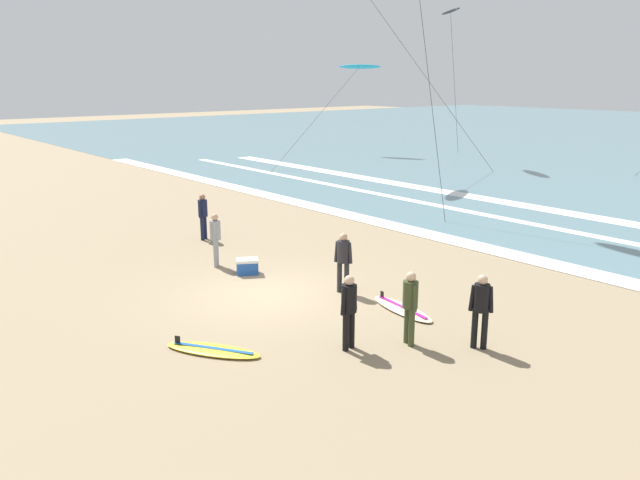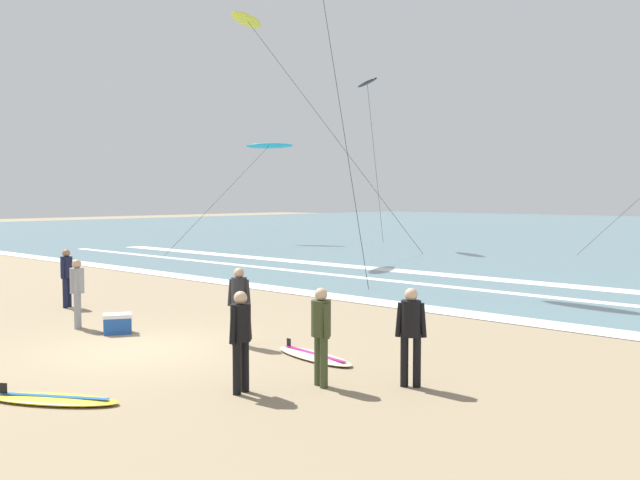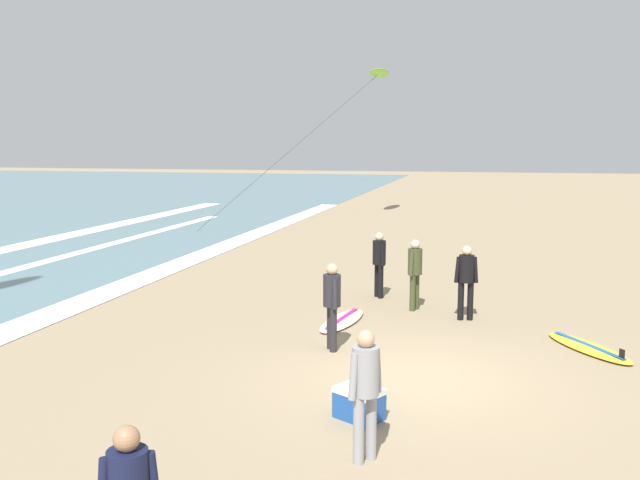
{
  "view_description": "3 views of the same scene",
  "coord_description": "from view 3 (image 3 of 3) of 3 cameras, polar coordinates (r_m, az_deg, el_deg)",
  "views": [
    {
      "loc": [
        12.92,
        -8.9,
        5.48
      ],
      "look_at": [
        0.43,
        1.42,
        1.31
      ],
      "focal_mm": 35.67,
      "sensor_mm": 36.0,
      "label": 1
    },
    {
      "loc": [
        12.38,
        -7.84,
        3.09
      ],
      "look_at": [
        0.63,
        4.55,
        2.01
      ],
      "focal_mm": 40.53,
      "sensor_mm": 36.0,
      "label": 2
    },
    {
      "loc": [
        -10.61,
        -0.99,
        3.74
      ],
      "look_at": [
        0.25,
        1.64,
        2.15
      ],
      "focal_mm": 38.32,
      "sensor_mm": 36.0,
      "label": 3
    }
  ],
  "objects": [
    {
      "name": "ground_plane",
      "position": [
        11.29,
        7.96,
        -11.31
      ],
      "size": [
        160.0,
        160.0,
        0.0
      ],
      "primitive_type": "plane",
      "color": "#937F60"
    },
    {
      "name": "surfer_foreground_main",
      "position": [
        16.6,
        4.96,
        -1.56
      ],
      "size": [
        0.47,
        0.36,
        1.6
      ],
      "color": "black",
      "rests_on": "ground"
    },
    {
      "name": "surfer_left_far",
      "position": [
        12.33,
        1.0,
        -4.92
      ],
      "size": [
        0.49,
        0.32,
        1.6
      ],
      "color": "#232328",
      "rests_on": "ground"
    },
    {
      "name": "surfer_mid_group",
      "position": [
        8.15,
        3.81,
        -11.87
      ],
      "size": [
        0.46,
        0.38,
        1.6
      ],
      "color": "gray",
      "rests_on": "ground"
    },
    {
      "name": "surfer_background_far",
      "position": [
        15.44,
        7.93,
        -2.34
      ],
      "size": [
        0.51,
        0.32,
        1.6
      ],
      "color": "#384223",
      "rests_on": "ground"
    },
    {
      "name": "surfer_right_near",
      "position": [
        14.76,
        12.12,
        -2.94
      ],
      "size": [
        0.32,
        0.52,
        1.6
      ],
      "color": "black",
      "rests_on": "ground"
    },
    {
      "name": "surfboard_near_water",
      "position": [
        14.43,
        1.87,
        -6.72
      ],
      "size": [
        2.16,
        0.9,
        0.25
      ],
      "color": "beige",
      "rests_on": "ground"
    },
    {
      "name": "surfboard_right_spare",
      "position": [
        13.5,
        21.5,
        -8.35
      ],
      "size": [
        2.09,
        1.64,
        0.25
      ],
      "color": "yellow",
      "rests_on": "ground"
    },
    {
      "name": "kite_lime_far_right",
      "position": [
        35.1,
        4.95,
        13.66
      ],
      "size": [
        9.37,
        7.11,
        7.41
      ],
      "color": "#70C628",
      "rests_on": "ground"
    },
    {
      "name": "cooler_box",
      "position": [
        9.58,
        3.28,
        -13.43
      ],
      "size": [
        0.69,
        0.75,
        0.44
      ],
      "color": "#1E4C9E",
      "rests_on": "ground"
    }
  ]
}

